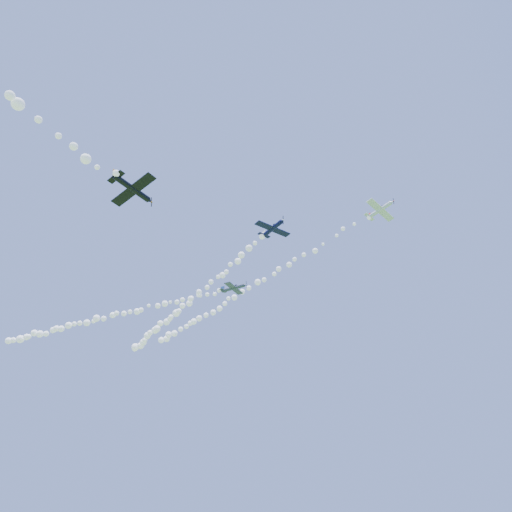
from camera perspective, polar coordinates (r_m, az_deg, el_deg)
The scene contains 7 objects.
plane_white at distance 84.36m, azimuth 16.23°, elevation 5.94°, with size 6.31×6.54×1.98m.
smoke_trail_white at distance 108.52m, azimuth -2.19°, elevation -5.14°, with size 78.44×26.95×2.75m, color white, non-canonical shape.
plane_navy at distance 78.40m, azimuth 2.23°, elevation 3.68°, with size 6.65×7.05×2.34m.
smoke_trail_navy at distance 106.11m, azimuth -9.61°, elevation -6.57°, with size 64.46×30.18×2.69m, color white, non-canonical shape.
plane_grey at distance 94.58m, azimuth -2.98°, elevation -4.27°, with size 6.50×6.89×1.77m.
smoke_trail_grey at distance 113.91m, azimuth -19.59°, elevation -7.83°, with size 67.66×11.63×3.00m, color white, non-canonical shape.
plane_black at distance 56.64m, azimuth -16.06°, elevation 8.56°, with size 6.76×6.54×1.87m.
Camera 1 is at (40.36, -63.08, 2.00)m, focal length 30.00 mm.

